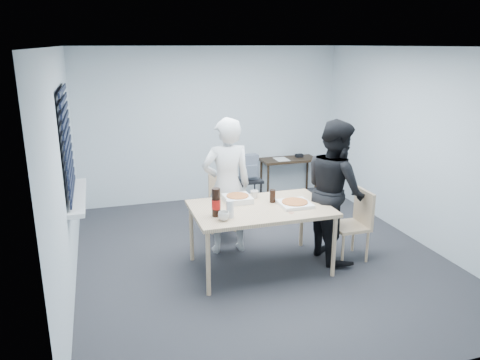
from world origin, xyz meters
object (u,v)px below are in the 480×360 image
object	(u,v)px
backpack	(249,167)
soda_bottle	(216,203)
mug_b	(254,194)
stool	(249,185)
mug_a	(224,216)
chair_right	(356,220)
person_white	(227,186)
person_black	(335,190)
dining_table	(261,211)
side_table	(289,163)
chair_far	(225,201)

from	to	relation	value
backpack	soda_bottle	bearing A→B (deg)	-111.59
mug_b	soda_bottle	xyz separation A→B (m)	(-0.61, -0.48, 0.11)
stool	mug_a	xyz separation A→B (m)	(-1.03, -2.27, 0.41)
chair_right	soda_bottle	bearing A→B (deg)	-177.93
person_white	mug_a	world-z (taller)	person_white
soda_bottle	chair_right	bearing A→B (deg)	2.07
person_black	dining_table	bearing A→B (deg)	92.50
dining_table	side_table	bearing A→B (deg)	60.70
person_black	chair_far	bearing A→B (deg)	46.72
stool	mug_a	world-z (taller)	mug_a
stool	mug_b	distance (m)	1.75
person_white	soda_bottle	bearing A→B (deg)	66.17
chair_far	stool	distance (m)	1.09
mug_a	mug_b	xyz separation A→B (m)	(0.57, 0.63, -0.00)
chair_right	soda_bottle	distance (m)	1.87
chair_right	person_white	world-z (taller)	person_white
stool	soda_bottle	xyz separation A→B (m)	(-1.08, -2.12, 0.51)
mug_a	soda_bottle	size ratio (longest dim) A/B	0.38
person_white	chair_far	bearing A→B (deg)	-102.56
mug_a	mug_b	bearing A→B (deg)	48.12
chair_far	soda_bottle	size ratio (longest dim) A/B	2.77
chair_far	soda_bottle	xyz separation A→B (m)	(-0.44, -1.24, 0.43)
person_white	soda_bottle	size ratio (longest dim) A/B	5.50
chair_right	person_black	bearing A→B (deg)	154.78
dining_table	stool	size ratio (longest dim) A/B	2.99
soda_bottle	mug_b	bearing A→B (deg)	38.25
person_black	soda_bottle	distance (m)	1.58
person_white	person_black	bearing A→B (deg)	155.54
dining_table	chair_right	xyz separation A→B (m)	(1.24, -0.08, -0.22)
chair_far	person_white	world-z (taller)	person_white
chair_right	backpack	size ratio (longest dim) A/B	2.22
dining_table	stool	bearing A→B (deg)	75.71
person_black	backpack	distance (m)	1.99
side_table	stool	world-z (taller)	side_table
chair_far	person_white	bearing A→B (deg)	-102.56
chair_far	side_table	size ratio (longest dim) A/B	0.90
mug_a	backpack	bearing A→B (deg)	65.41
chair_far	mug_a	xyz separation A→B (m)	(-0.40, -1.39, 0.32)
mug_b	side_table	bearing A→B (deg)	57.83
side_table	mug_a	xyz separation A→B (m)	(-1.99, -2.89, 0.25)
side_table	backpack	xyz separation A→B (m)	(-0.96, -0.64, 0.15)
person_white	mug_a	bearing A→B (deg)	72.36
person_black	mug_b	bearing A→B (deg)	72.67
side_table	stool	size ratio (longest dim) A/B	1.84
chair_far	side_table	distance (m)	2.19
chair_far	side_table	bearing A→B (deg)	43.28
chair_far	person_black	bearing A→B (deg)	-43.28
person_black	chair_right	bearing A→B (deg)	-115.22
stool	backpack	distance (m)	0.30
chair_right	mug_b	bearing A→B (deg)	160.95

